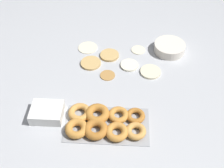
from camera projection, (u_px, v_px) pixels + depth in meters
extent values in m
plane|color=#B2B5BA|center=(115.00, 76.00, 1.52)|extent=(3.00, 3.00, 0.00)
cylinder|color=silver|center=(129.00, 65.00, 1.57)|extent=(0.10, 0.10, 0.01)
cylinder|color=#B27F42|center=(108.00, 75.00, 1.51)|extent=(0.08, 0.08, 0.01)
cylinder|color=tan|center=(110.00, 55.00, 1.63)|extent=(0.11, 0.11, 0.01)
cylinder|color=beige|center=(150.00, 72.00, 1.53)|extent=(0.11, 0.11, 0.01)
cylinder|color=tan|center=(91.00, 63.00, 1.58)|extent=(0.11, 0.11, 0.01)
cylinder|color=beige|center=(88.00, 47.00, 1.68)|extent=(0.11, 0.11, 0.01)
cylinder|color=beige|center=(138.00, 50.00, 1.66)|extent=(0.08, 0.08, 0.01)
cube|color=#93969B|center=(107.00, 125.00, 1.29)|extent=(0.39, 0.21, 0.01)
torus|color=#C68438|center=(77.00, 129.00, 1.25)|extent=(0.11, 0.11, 0.03)
torus|color=#AD6B28|center=(96.00, 129.00, 1.25)|extent=(0.11, 0.11, 0.04)
torus|color=#C68438|center=(117.00, 132.00, 1.24)|extent=(0.10, 0.10, 0.03)
torus|color=#D19347|center=(136.00, 131.00, 1.25)|extent=(0.09, 0.09, 0.03)
torus|color=#D19347|center=(80.00, 112.00, 1.32)|extent=(0.11, 0.11, 0.03)
torus|color=#B7752D|center=(97.00, 114.00, 1.31)|extent=(0.12, 0.12, 0.04)
torus|color=#C68438|center=(118.00, 115.00, 1.31)|extent=(0.10, 0.10, 0.03)
torus|color=#AD6B28|center=(136.00, 116.00, 1.31)|extent=(0.09, 0.09, 0.03)
cylinder|color=silver|center=(169.00, 48.00, 1.65)|extent=(0.18, 0.18, 0.05)
cube|color=white|center=(48.00, 114.00, 1.32)|extent=(0.15, 0.12, 0.03)
cube|color=white|center=(47.00, 111.00, 1.30)|extent=(0.15, 0.12, 0.03)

